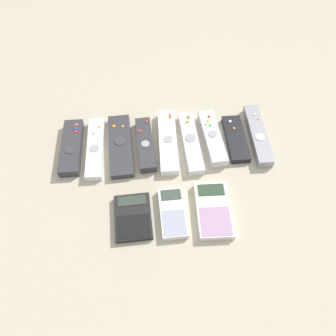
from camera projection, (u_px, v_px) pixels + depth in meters
The scene contains 13 objects.
ground_plane at pixel (169, 182), 0.83m from camera, with size 3.00×3.00×0.00m, color #B2A88E.
remote_0 at pixel (72, 147), 0.88m from camera, with size 0.05×0.18×0.03m.
remote_1 at pixel (95, 148), 0.88m from camera, with size 0.04×0.20×0.02m.
remote_2 at pixel (120, 145), 0.89m from camera, with size 0.07×0.21×0.02m.
remote_3 at pixel (145, 144), 0.89m from camera, with size 0.05×0.18×0.03m.
remote_4 at pixel (168, 141), 0.90m from camera, with size 0.06×0.21×0.02m.
remote_5 at pixel (191, 142), 0.89m from camera, with size 0.05×0.21×0.02m.
remote_6 at pixel (212, 138), 0.90m from camera, with size 0.05×0.18×0.03m.
remote_7 at pixel (235, 139), 0.90m from camera, with size 0.05×0.16×0.02m.
remote_8 at pixel (258, 135), 0.91m from camera, with size 0.05×0.21×0.03m.
calculator_0 at pixel (133, 217), 0.77m from camera, with size 0.09×0.12×0.02m.
calculator_1 at pixel (174, 212), 0.78m from camera, with size 0.06×0.13×0.02m.
calculator_2 at pixel (213, 210), 0.78m from camera, with size 0.09×0.15×0.02m.
Camera 1 is at (-0.04, -0.44, 0.71)m, focal length 35.00 mm.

